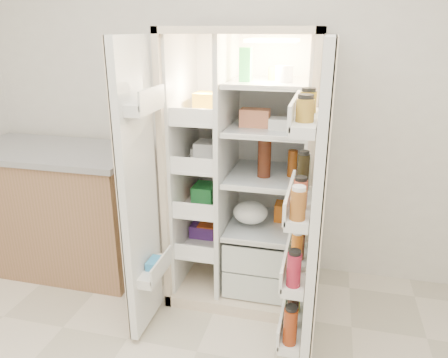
# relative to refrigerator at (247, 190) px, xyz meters

# --- Properties ---
(wall_back) EXTENTS (4.00, 0.02, 2.70)m
(wall_back) POSITION_rel_refrigerator_xyz_m (-0.14, 0.35, 0.61)
(wall_back) COLOR silver
(wall_back) RESTS_ON floor
(refrigerator) EXTENTS (0.92, 0.70, 1.80)m
(refrigerator) POSITION_rel_refrigerator_xyz_m (0.00, 0.00, 0.00)
(refrigerator) COLOR beige
(refrigerator) RESTS_ON floor
(freezer_door) EXTENTS (0.15, 0.40, 1.72)m
(freezer_door) POSITION_rel_refrigerator_xyz_m (-0.51, -0.60, 0.15)
(freezer_door) COLOR silver
(freezer_door) RESTS_ON floor
(fridge_door) EXTENTS (0.17, 0.58, 1.72)m
(fridge_door) POSITION_rel_refrigerator_xyz_m (0.47, -0.69, 0.13)
(fridge_door) COLOR silver
(fridge_door) RESTS_ON floor
(kitchen_counter) EXTENTS (1.32, 0.70, 0.96)m
(kitchen_counter) POSITION_rel_refrigerator_xyz_m (-1.46, -0.06, -0.26)
(kitchen_counter) COLOR #8C6146
(kitchen_counter) RESTS_ON floor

